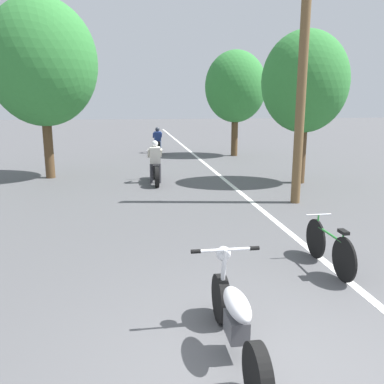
{
  "coord_description": "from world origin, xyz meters",
  "views": [
    {
      "loc": [
        -1.23,
        -3.34,
        2.65
      ],
      "look_at": [
        -0.06,
        4.38,
        0.9
      ],
      "focal_mm": 38.0,
      "sensor_mm": 36.0,
      "label": 1
    }
  ],
  "objects_px": {
    "roadside_tree_right_near": "(305,83)",
    "motorcycle_rider_far": "(158,143)",
    "utility_pole": "(302,76)",
    "bicycle_parked": "(329,247)",
    "motorcycle_rider_lead": "(155,167)",
    "motorcycle_foreground": "(236,319)",
    "roadside_tree_right_far": "(236,87)",
    "roadside_tree_left": "(42,63)"
  },
  "relations": [
    {
      "from": "roadside_tree_left",
      "to": "motorcycle_rider_lead",
      "type": "bearing_deg",
      "value": -22.28
    },
    {
      "from": "roadside_tree_right_near",
      "to": "bicycle_parked",
      "type": "xyz_separation_m",
      "value": [
        -2.43,
        -6.82,
        -2.86
      ]
    },
    {
      "from": "roadside_tree_right_near",
      "to": "motorcycle_rider_lead",
      "type": "xyz_separation_m",
      "value": [
        -4.74,
        0.7,
        -2.7
      ]
    },
    {
      "from": "roadside_tree_right_near",
      "to": "motorcycle_rider_far",
      "type": "bearing_deg",
      "value": 115.44
    },
    {
      "from": "utility_pole",
      "to": "roadside_tree_right_near",
      "type": "height_order",
      "value": "utility_pole"
    },
    {
      "from": "bicycle_parked",
      "to": "roadside_tree_right_near",
      "type": "bearing_deg",
      "value": 70.42
    },
    {
      "from": "motorcycle_foreground",
      "to": "motorcycle_rider_lead",
      "type": "height_order",
      "value": "motorcycle_rider_lead"
    },
    {
      "from": "roadside_tree_right_far",
      "to": "bicycle_parked",
      "type": "relative_size",
      "value": 3.08
    },
    {
      "from": "motorcycle_rider_far",
      "to": "roadside_tree_right_far",
      "type": "bearing_deg",
      "value": -23.47
    },
    {
      "from": "roadside_tree_right_near",
      "to": "bicycle_parked",
      "type": "height_order",
      "value": "roadside_tree_right_near"
    },
    {
      "from": "roadside_tree_right_far",
      "to": "motorcycle_rider_lead",
      "type": "relative_size",
      "value": 2.46
    },
    {
      "from": "roadside_tree_left",
      "to": "bicycle_parked",
      "type": "relative_size",
      "value": 3.68
    },
    {
      "from": "roadside_tree_left",
      "to": "bicycle_parked",
      "type": "xyz_separation_m",
      "value": [
        5.93,
        -9.0,
        -3.53
      ]
    },
    {
      "from": "roadside_tree_right_far",
      "to": "motorcycle_rider_far",
      "type": "xyz_separation_m",
      "value": [
        -3.69,
        1.6,
        -2.81
      ]
    },
    {
      "from": "motorcycle_rider_far",
      "to": "motorcycle_rider_lead",
      "type": "bearing_deg",
      "value": -94.48
    },
    {
      "from": "motorcycle_rider_far",
      "to": "bicycle_parked",
      "type": "height_order",
      "value": "motorcycle_rider_far"
    },
    {
      "from": "bicycle_parked",
      "to": "utility_pole",
      "type": "bearing_deg",
      "value": 74.08
    },
    {
      "from": "motorcycle_foreground",
      "to": "bicycle_parked",
      "type": "relative_size",
      "value": 1.25
    },
    {
      "from": "motorcycle_foreground",
      "to": "utility_pole",
      "type": "bearing_deg",
      "value": 62.33
    },
    {
      "from": "bicycle_parked",
      "to": "motorcycle_foreground",
      "type": "bearing_deg",
      "value": -135.97
    },
    {
      "from": "motorcycle_foreground",
      "to": "roadside_tree_right_near",
      "type": "bearing_deg",
      "value": 63.0
    },
    {
      "from": "roadside_tree_right_far",
      "to": "motorcycle_rider_far",
      "type": "bearing_deg",
      "value": 156.53
    },
    {
      "from": "roadside_tree_right_near",
      "to": "motorcycle_rider_far",
      "type": "xyz_separation_m",
      "value": [
        -4.11,
        8.65,
        -2.71
      ]
    },
    {
      "from": "motorcycle_rider_far",
      "to": "bicycle_parked",
      "type": "relative_size",
      "value": 1.32
    },
    {
      "from": "roadside_tree_right_far",
      "to": "motorcycle_rider_lead",
      "type": "distance_m",
      "value": 8.17
    },
    {
      "from": "motorcycle_rider_far",
      "to": "utility_pole",
      "type": "bearing_deg",
      "value": -75.49
    },
    {
      "from": "roadside_tree_right_far",
      "to": "motorcycle_foreground",
      "type": "bearing_deg",
      "value": -104.39
    },
    {
      "from": "motorcycle_foreground",
      "to": "motorcycle_rider_lead",
      "type": "bearing_deg",
      "value": 91.47
    },
    {
      "from": "utility_pole",
      "to": "bicycle_parked",
      "type": "xyz_separation_m",
      "value": [
        -1.22,
        -4.26,
        -2.91
      ]
    },
    {
      "from": "motorcycle_rider_lead",
      "to": "motorcycle_foreground",
      "type": "bearing_deg",
      "value": -88.53
    },
    {
      "from": "roadside_tree_right_near",
      "to": "motorcycle_rider_lead",
      "type": "distance_m",
      "value": 5.5
    },
    {
      "from": "roadside_tree_right_near",
      "to": "roadside_tree_right_far",
      "type": "distance_m",
      "value": 7.06
    },
    {
      "from": "roadside_tree_left",
      "to": "motorcycle_rider_lead",
      "type": "relative_size",
      "value": 2.93
    },
    {
      "from": "roadside_tree_right_near",
      "to": "roadside_tree_left",
      "type": "height_order",
      "value": "roadside_tree_left"
    },
    {
      "from": "bicycle_parked",
      "to": "motorcycle_rider_lead",
      "type": "bearing_deg",
      "value": 107.07
    },
    {
      "from": "utility_pole",
      "to": "roadside_tree_right_near",
      "type": "relative_size",
      "value": 1.31
    },
    {
      "from": "roadside_tree_right_far",
      "to": "utility_pole",
      "type": "bearing_deg",
      "value": -94.71
    },
    {
      "from": "utility_pole",
      "to": "motorcycle_rider_far",
      "type": "distance_m",
      "value": 11.9
    },
    {
      "from": "roadside_tree_right_far",
      "to": "motorcycle_rider_lead",
      "type": "height_order",
      "value": "roadside_tree_right_far"
    },
    {
      "from": "roadside_tree_right_far",
      "to": "motorcycle_foreground",
      "type": "distance_m",
      "value": 16.63
    },
    {
      "from": "motorcycle_rider_lead",
      "to": "motorcycle_rider_far",
      "type": "xyz_separation_m",
      "value": [
        0.62,
        7.95,
        -0.01
      ]
    },
    {
      "from": "utility_pole",
      "to": "motorcycle_rider_lead",
      "type": "relative_size",
      "value": 3.1
    }
  ]
}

